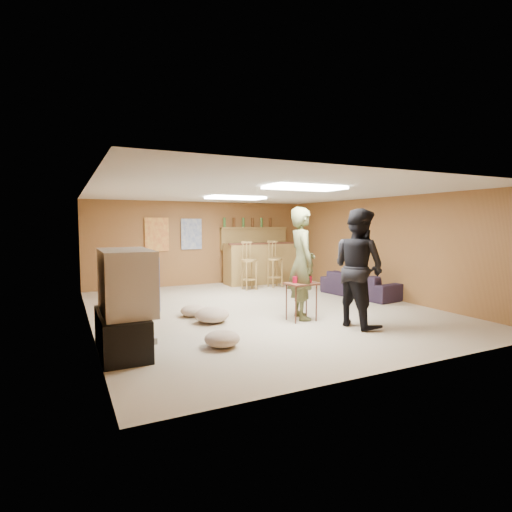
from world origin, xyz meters
name	(u,v)px	position (x,y,z in m)	size (l,w,h in m)	color
ground	(261,309)	(0.00, 0.00, 0.00)	(7.00, 7.00, 0.00)	tan
ceiling	(261,193)	(0.00, 0.00, 2.20)	(6.00, 7.00, 0.02)	silver
wall_back	(202,243)	(0.00, 3.50, 1.10)	(6.00, 0.02, 2.20)	brown
wall_front	(404,272)	(0.00, -3.50, 1.10)	(6.00, 0.02, 2.20)	brown
wall_left	(88,257)	(-3.00, 0.00, 1.10)	(0.02, 7.00, 2.20)	brown
wall_right	(382,247)	(3.00, 0.00, 1.10)	(0.02, 7.00, 2.20)	brown
tv_stand	(122,332)	(-2.72, -1.50, 0.25)	(0.55, 1.30, 0.50)	black
dvd_box	(140,338)	(-2.50, -1.50, 0.15)	(0.35, 0.50, 0.08)	#B2B2B7
tv_body	(126,281)	(-2.65, -1.50, 0.90)	(0.60, 1.10, 0.80)	#B2B2B7
tv_screen	(151,280)	(-2.34, -1.50, 0.90)	(0.02, 0.95, 0.65)	navy
bar_counter	(261,263)	(1.50, 2.95, 0.55)	(2.00, 0.60, 1.10)	olive
bar_lip	(266,243)	(1.50, 2.70, 1.10)	(2.10, 0.12, 0.05)	#452316
bar_shelf	(254,228)	(1.50, 3.40, 1.50)	(2.00, 0.18, 0.05)	olive
bar_backing	(254,239)	(1.50, 3.42, 1.20)	(2.00, 0.14, 0.60)	olive
poster_left	(157,234)	(-1.20, 3.46, 1.35)	(0.60, 0.03, 0.85)	#BF3F26
poster_right	(191,234)	(-0.30, 3.46, 1.35)	(0.55, 0.03, 0.80)	#334C99
folding_chair_stack	(126,272)	(-2.00, 3.30, 0.45)	(0.50, 0.14, 0.90)	#B52137
ceiling_panel_front	(305,188)	(0.00, -1.50, 2.17)	(1.20, 0.60, 0.04)	white
ceiling_panel_back	(235,198)	(0.00, 1.20, 2.17)	(1.20, 0.60, 0.04)	white
person_olive	(302,263)	(0.30, -0.97, 0.95)	(0.69, 0.46, 1.90)	#4F522F
person_black	(358,268)	(0.83, -1.78, 0.93)	(0.90, 0.70, 1.86)	black
sofa	(360,285)	(2.59, 0.21, 0.27)	(1.83, 0.71, 0.53)	black
tray_table	(301,302)	(0.21, -1.10, 0.32)	(0.49, 0.39, 0.64)	#452316
cup_red_near	(295,280)	(0.10, -1.08, 0.69)	(0.08, 0.08, 0.11)	#A90B27
cup_red_far	(309,280)	(0.31, -1.18, 0.70)	(0.09, 0.09, 0.12)	#A90B27
cup_blue	(304,278)	(0.33, -1.00, 0.69)	(0.08, 0.08, 0.11)	#163B9C
bar_stool_left	(249,263)	(0.76, 2.13, 0.66)	(0.42, 0.42, 1.33)	olive
bar_stool_right	(275,264)	(1.52, 2.21, 0.59)	(0.37, 0.37, 1.18)	olive
cushion_near_tv	(212,315)	(-1.18, -0.56, 0.13)	(0.56, 0.56, 0.25)	tan
cushion_mid	(193,311)	(-1.33, -0.01, 0.10)	(0.44, 0.44, 0.20)	tan
cushion_far	(222,339)	(-1.50, -1.86, 0.11)	(0.48, 0.48, 0.21)	tan
bottle_row	(248,222)	(1.30, 3.38, 1.65)	(1.48, 0.08, 0.26)	#3F7233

